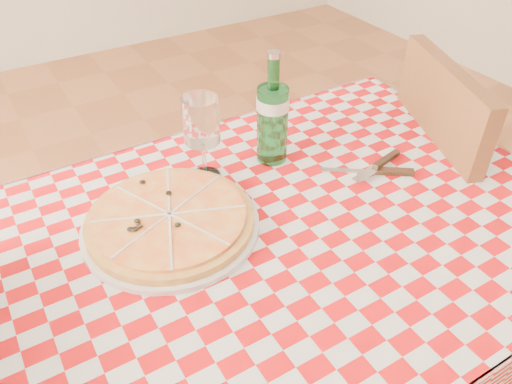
{
  "coord_description": "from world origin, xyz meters",
  "views": [
    {
      "loc": [
        -0.44,
        -0.64,
        1.45
      ],
      "look_at": [
        -0.02,
        0.06,
        0.82
      ],
      "focal_mm": 35.0,
      "sensor_mm": 36.0,
      "label": 1
    }
  ],
  "objects_px": {
    "water_bottle": "(273,109)",
    "wine_glass": "(203,140)",
    "pizza_plate": "(170,219)",
    "dining_table": "(278,260)",
    "chair_near": "(453,194)"
  },
  "relations": [
    {
      "from": "chair_near",
      "to": "pizza_plate",
      "type": "bearing_deg",
      "value": -162.12
    },
    {
      "from": "dining_table",
      "to": "chair_near",
      "type": "xyz_separation_m",
      "value": [
        0.65,
        0.05,
        -0.12
      ]
    },
    {
      "from": "water_bottle",
      "to": "dining_table",
      "type": "bearing_deg",
      "value": -118.84
    },
    {
      "from": "pizza_plate",
      "to": "water_bottle",
      "type": "height_order",
      "value": "water_bottle"
    },
    {
      "from": "wine_glass",
      "to": "water_bottle",
      "type": "bearing_deg",
      "value": -4.53
    },
    {
      "from": "chair_near",
      "to": "wine_glass",
      "type": "distance_m",
      "value": 0.79
    },
    {
      "from": "dining_table",
      "to": "pizza_plate",
      "type": "distance_m",
      "value": 0.26
    },
    {
      "from": "dining_table",
      "to": "chair_near",
      "type": "distance_m",
      "value": 0.66
    },
    {
      "from": "pizza_plate",
      "to": "water_bottle",
      "type": "xyz_separation_m",
      "value": [
        0.32,
        0.11,
        0.11
      ]
    },
    {
      "from": "chair_near",
      "to": "water_bottle",
      "type": "relative_size",
      "value": 3.45
    },
    {
      "from": "chair_near",
      "to": "water_bottle",
      "type": "height_order",
      "value": "water_bottle"
    },
    {
      "from": "water_bottle",
      "to": "wine_glass",
      "type": "relative_size",
      "value": 1.34
    },
    {
      "from": "dining_table",
      "to": "pizza_plate",
      "type": "height_order",
      "value": "pizza_plate"
    },
    {
      "from": "dining_table",
      "to": "water_bottle",
      "type": "xyz_separation_m",
      "value": [
        0.12,
        0.22,
        0.24
      ]
    },
    {
      "from": "wine_glass",
      "to": "pizza_plate",
      "type": "bearing_deg",
      "value": -138.54
    }
  ]
}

